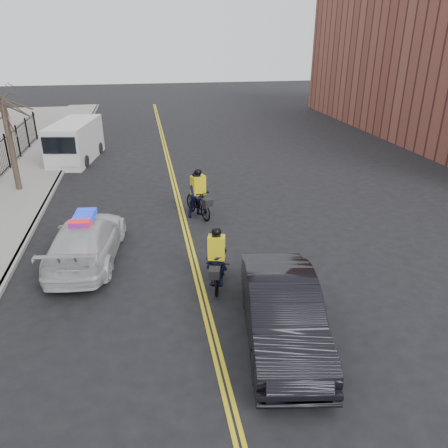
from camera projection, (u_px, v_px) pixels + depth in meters
ground at (199, 281)px, 13.81m from camera, size 120.00×120.00×0.00m
center_line_left at (176, 196)px, 21.00m from camera, size 0.10×60.00×0.01m
center_line_right at (179, 196)px, 21.03m from camera, size 0.10×60.00×0.01m
sidewalk at (12, 205)px, 19.74m from camera, size 3.00×60.00×0.15m
curb at (46, 202)px, 19.99m from camera, size 0.20×60.00×0.15m
street_tree at (6, 120)px, 20.13m from camera, size 3.20×3.20×4.80m
police_cruiser at (86, 240)px, 14.81m from camera, size 2.65×5.37×1.66m
dark_sedan at (283, 312)px, 10.85m from camera, size 2.51×5.25×1.66m
cargo_van at (75, 142)px, 26.37m from camera, size 2.94×5.82×2.33m
cyclist_near at (217, 265)px, 13.36m from camera, size 1.17×2.09×1.94m
cyclist_far at (199, 198)px, 18.35m from camera, size 1.30×2.16×2.11m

